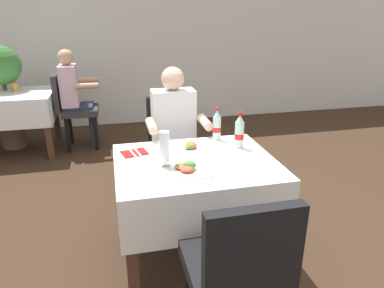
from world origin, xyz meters
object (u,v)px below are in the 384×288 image
chair_near_camera_side (237,269)px  plate_far_diner (192,148)px  potted_plant_corner (4,81)px  plate_near_camera (188,168)px  background_chair_right (72,106)px  seated_diner_far (175,133)px  cola_bottle_secondary (217,126)px  background_table_tumbler (15,87)px  beer_glass_left (165,149)px  background_patron (75,94)px  chair_far_diner_seat (174,146)px  napkin_cutlery_set (134,153)px  main_dining_table (195,185)px  background_dining_table (11,108)px  cola_bottle_primary (239,132)px

chair_near_camera_side → plate_far_diner: size_ratio=4.40×
plate_far_diner → potted_plant_corner: potted_plant_corner is taller
plate_near_camera → background_chair_right: size_ratio=0.24×
seated_diner_far → plate_far_diner: seated_diner_far is taller
cola_bottle_secondary → background_table_tumbler: 2.92m
plate_near_camera → beer_glass_left: bearing=140.3°
background_patron → beer_glass_left: bearing=-73.7°
plate_far_diner → background_patron: (-0.97, 2.31, -0.06)m
background_chair_right → potted_plant_corner: 0.88m
chair_far_diner_seat → plate_far_diner: size_ratio=4.40×
napkin_cutlery_set → main_dining_table: bearing=-29.8°
chair_near_camera_side → plate_near_camera: (-0.08, 0.67, 0.22)m
seated_diner_far → background_chair_right: size_ratio=1.30×
napkin_cutlery_set → background_dining_table: napkin_cutlery_set is taller
cola_bottle_primary → chair_far_diner_seat: bearing=118.9°
background_dining_table → background_table_tumbler: bearing=49.3°
seated_diner_far → chair_far_diner_seat: bearing=87.0°
napkin_cutlery_set → plate_far_diner: bearing=-4.6°
chair_far_diner_seat → chair_near_camera_side: 1.64m
beer_glass_left → background_patron: bearing=106.3°
main_dining_table → beer_glass_left: size_ratio=4.49×
cola_bottle_primary → cola_bottle_secondary: 0.23m
background_dining_table → background_table_tumbler: background_table_tumbler is taller
plate_far_diner → napkin_cutlery_set: size_ratio=1.12×
plate_far_diner → cola_bottle_primary: size_ratio=0.84×
napkin_cutlery_set → background_dining_table: 2.65m
plate_near_camera → plate_far_diner: bearing=73.2°
seated_diner_far → napkin_cutlery_set: bearing=-127.5°
cola_bottle_primary → potted_plant_corner: (-2.16, 2.54, -0.00)m
chair_near_camera_side → background_patron: (-0.95, 3.32, 0.16)m
napkin_cutlery_set → background_table_tumbler: background_table_tumbler is taller
seated_diner_far → background_table_tumbler: 2.49m
chair_near_camera_side → potted_plant_corner: (-1.80, 3.52, 0.32)m
potted_plant_corner → cola_bottle_secondary: bearing=-48.7°
beer_glass_left → background_dining_table: (-1.51, 2.54, -0.30)m
main_dining_table → background_table_tumbler: 3.07m
plate_near_camera → cola_bottle_secondary: (0.34, 0.51, 0.09)m
background_dining_table → potted_plant_corner: bearing=112.1°
beer_glass_left → napkin_cutlery_set: (-0.17, 0.27, -0.11)m
main_dining_table → background_patron: (-0.95, 2.50, 0.13)m
chair_far_diner_seat → beer_glass_left: beer_glass_left is taller
beer_glass_left → potted_plant_corner: bearing=120.0°
background_table_tumbler → background_patron: bearing=-6.6°
seated_diner_far → background_table_tumbler: seated_diner_far is taller
chair_near_camera_side → napkin_cutlery_set: 1.12m
cola_bottle_primary → plate_near_camera: bearing=-144.7°
cola_bottle_primary → background_patron: size_ratio=0.21×
main_dining_table → plate_near_camera: 0.26m
main_dining_table → background_table_tumbler: bearing=122.6°
cola_bottle_secondary → background_chair_right: bearing=120.5°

